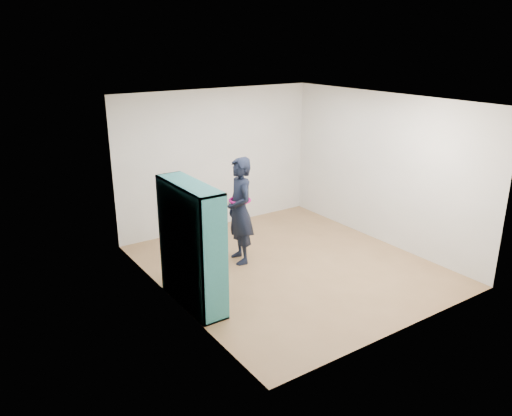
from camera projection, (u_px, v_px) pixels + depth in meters
floor at (289, 265)px, 7.97m from camera, size 4.50×4.50×0.00m
ceiling at (293, 100)px, 7.13m from camera, size 4.50×4.50×0.00m
wall_left at (170, 212)px, 6.49m from camera, size 0.02×4.50×2.60m
wall_right at (383, 169)px, 8.61m from camera, size 0.02×4.50×2.60m
wall_back at (217, 159)px, 9.31m from camera, size 4.00×0.02×2.60m
wall_front at (410, 233)px, 5.78m from camera, size 4.00×0.02×2.60m
bookshelf at (190, 248)px, 6.57m from camera, size 0.37×1.27×1.70m
person at (240, 211)px, 7.87m from camera, size 0.53×0.70×1.72m
smartphone at (230, 203)px, 7.87m from camera, size 0.02×0.12×0.14m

